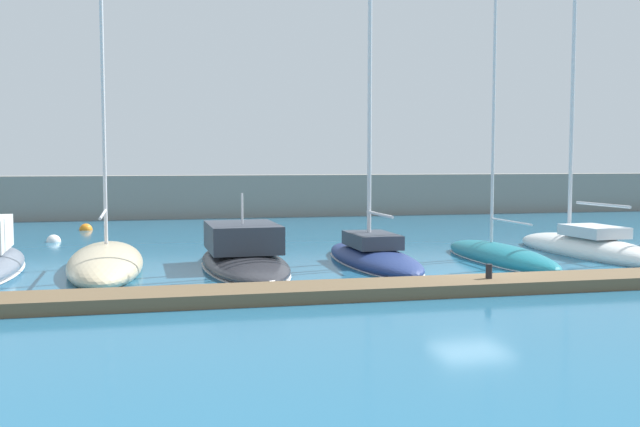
{
  "coord_description": "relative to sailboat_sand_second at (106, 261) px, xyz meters",
  "views": [
    {
      "loc": [
        -10.24,
        -22.22,
        3.96
      ],
      "look_at": [
        -4.33,
        3.8,
        1.98
      ],
      "focal_mm": 40.72,
      "sensor_mm": 36.0,
      "label": 1
    }
  ],
  "objects": [
    {
      "name": "ground_plane",
      "position": [
        12.04,
        -4.7,
        -0.33
      ],
      "size": [
        120.0,
        120.0,
        0.0
      ],
      "primitive_type": "plane",
      "color": "#236084"
    },
    {
      "name": "dock_pier",
      "position": [
        12.04,
        -6.83,
        -0.14
      ],
      "size": [
        40.07,
        1.9,
        0.37
      ],
      "primitive_type": "cube",
      "color": "brown",
      "rests_on": "ground_plane"
    },
    {
      "name": "breakwater_seawall",
      "position": [
        12.04,
        23.46,
        1.13
      ],
      "size": [
        108.0,
        2.15,
        2.91
      ],
      "primitive_type": "cube",
      "color": "gray",
      "rests_on": "ground_plane"
    },
    {
      "name": "sailboat_sand_second",
      "position": [
        0.0,
        0.0,
        0.0
      ],
      "size": [
        2.82,
        9.4,
        16.3
      ],
      "rotation": [
        0.0,
        0.0,
        1.59
      ],
      "color": "beige",
      "rests_on": "ground_plane"
    },
    {
      "name": "motorboat_charcoal_third",
      "position": [
        4.91,
        -0.41,
        0.1
      ],
      "size": [
        3.22,
        9.23,
        2.98
      ],
      "rotation": [
        0.0,
        0.0,
        1.6
      ],
      "color": "#2D2D33",
      "rests_on": "ground_plane"
    },
    {
      "name": "sailboat_navy_fourth",
      "position": [
        9.88,
        -0.49,
        0.07
      ],
      "size": [
        2.64,
        8.69,
        17.85
      ],
      "rotation": [
        0.0,
        0.0,
        1.59
      ],
      "color": "navy",
      "rests_on": "ground_plane"
    },
    {
      "name": "sailboat_teal_fifth",
      "position": [
        14.84,
        -1.12,
        -0.08
      ],
      "size": [
        2.22,
        8.13,
        13.63
      ],
      "rotation": [
        0.0,
        0.0,
        1.6
      ],
      "color": "#19707F",
      "rests_on": "ground_plane"
    },
    {
      "name": "sailboat_white_sixth",
      "position": [
        19.34,
        -0.06,
        0.08
      ],
      "size": [
        2.99,
        9.09,
        19.14
      ],
      "rotation": [
        0.0,
        0.0,
        1.64
      ],
      "color": "white",
      "rests_on": "ground_plane"
    },
    {
      "name": "mooring_buoy_white",
      "position": [
        -3.07,
        9.98,
        -0.33
      ],
      "size": [
        0.69,
        0.69,
        0.69
      ],
      "primitive_type": "sphere",
      "color": "white",
      "rests_on": "ground_plane"
    },
    {
      "name": "mooring_buoy_orange",
      "position": [
        -2.09,
        15.77,
        -0.33
      ],
      "size": [
        0.73,
        0.73,
        0.73
      ],
      "primitive_type": "sphere",
      "color": "orange",
      "rests_on": "ground_plane"
    },
    {
      "name": "dock_bollard",
      "position": [
        11.61,
        -6.83,
        0.26
      ],
      "size": [
        0.2,
        0.2,
        0.44
      ],
      "primitive_type": "cylinder",
      "color": "black",
      "rests_on": "dock_pier"
    }
  ]
}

